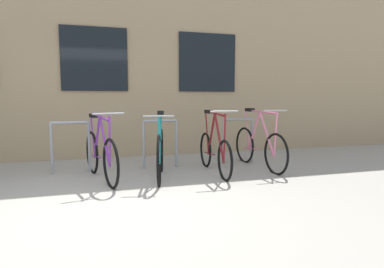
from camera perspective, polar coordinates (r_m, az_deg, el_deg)
ground_plane at (r=3.97m, az=-15.94°, el=-12.19°), size 42.00×42.00×0.00m
storefront_building at (r=11.01m, az=-16.61°, el=11.96°), size 28.00×7.99×4.77m
bike_rack at (r=5.74m, az=-20.47°, el=-1.24°), size 6.64×0.05×0.87m
bicycle_purple at (r=5.19m, az=-15.71°, el=-3.40°), size 0.57×1.75×1.06m
bicycle_maroon at (r=5.47m, az=3.92°, el=-2.87°), size 0.44×1.71×1.08m
bicycle_teal at (r=5.15m, az=-5.57°, el=-3.15°), size 0.52×1.67×1.06m
bicycle_pink at (r=5.98m, az=11.61°, el=-2.04°), size 0.44×1.79×1.08m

